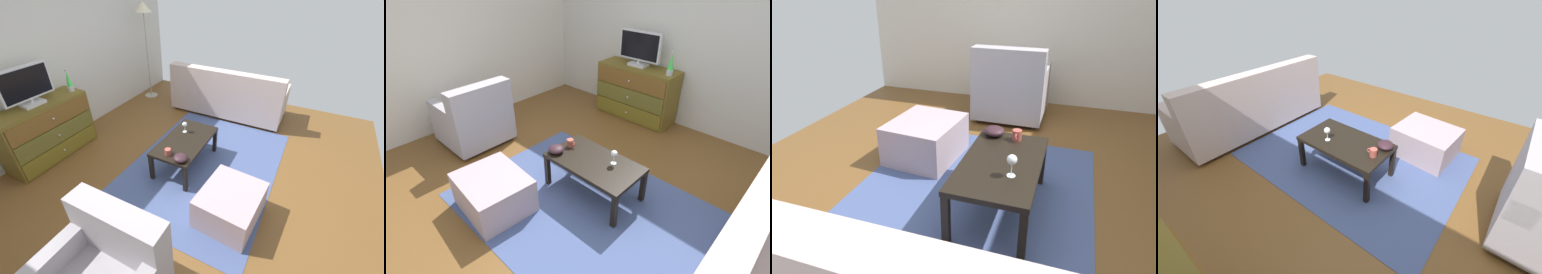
% 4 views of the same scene
% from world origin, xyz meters
% --- Properties ---
extents(ground_plane, '(5.53, 4.94, 0.05)m').
position_xyz_m(ground_plane, '(0.00, 0.00, -0.03)').
color(ground_plane, brown).
extents(area_rug, '(2.60, 1.90, 0.01)m').
position_xyz_m(area_rug, '(0.20, -0.20, 0.00)').
color(area_rug, '#445586').
rests_on(area_rug, ground_plane).
extents(coffee_table, '(0.99, 0.56, 0.42)m').
position_xyz_m(coffee_table, '(0.11, 0.06, 0.37)').
color(coffee_table, black).
rests_on(coffee_table, ground_plane).
extents(wine_glass, '(0.07, 0.07, 0.16)m').
position_xyz_m(wine_glass, '(0.28, 0.16, 0.53)').
color(wine_glass, silver).
rests_on(wine_glass, coffee_table).
extents(mug, '(0.11, 0.08, 0.09)m').
position_xyz_m(mug, '(-0.28, 0.10, 0.46)').
color(mug, '#AD4E44').
rests_on(mug, coffee_table).
extents(bowl_decorative, '(0.17, 0.17, 0.08)m').
position_xyz_m(bowl_decorative, '(-0.30, -0.10, 0.45)').
color(bowl_decorative, '#321C24').
rests_on(bowl_decorative, coffee_table).
extents(couch_large, '(0.85, 2.08, 0.91)m').
position_xyz_m(couch_large, '(1.84, 0.09, 0.35)').
color(couch_large, '#332319').
rests_on(couch_large, ground_plane).
extents(ottoman, '(0.75, 0.66, 0.38)m').
position_xyz_m(ottoman, '(-0.48, -0.81, 0.19)').
color(ottoman, '#AD969E').
rests_on(ottoman, ground_plane).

